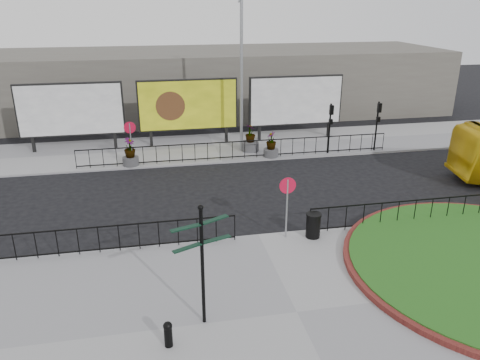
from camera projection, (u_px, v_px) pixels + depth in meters
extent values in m
plane|color=black|center=(258.00, 237.00, 18.46)|extent=(90.00, 90.00, 0.00)
cube|color=gray|center=(297.00, 314.00, 13.86)|extent=(30.00, 10.00, 0.12)
cube|color=gray|center=(215.00, 147.00, 29.42)|extent=(44.00, 6.00, 0.12)
cylinder|color=gray|center=(131.00, 144.00, 25.69)|extent=(0.07, 0.07, 2.40)
cylinder|color=#B50C2B|center=(130.00, 128.00, 25.35)|extent=(0.64, 0.03, 0.64)
cylinder|color=white|center=(130.00, 127.00, 25.36)|extent=(0.50, 0.03, 0.50)
cylinder|color=gray|center=(287.00, 209.00, 17.80)|extent=(0.07, 0.07, 2.40)
cylinder|color=#B50C2B|center=(288.00, 186.00, 17.45)|extent=(0.64, 0.03, 0.64)
cylinder|color=white|center=(288.00, 185.00, 17.47)|extent=(0.50, 0.03, 0.50)
cube|color=black|center=(33.00, 144.00, 28.18)|extent=(0.18, 0.18, 1.00)
cube|color=black|center=(115.00, 140.00, 29.04)|extent=(0.18, 0.18, 1.00)
cube|color=black|center=(71.00, 110.00, 27.89)|extent=(6.20, 0.25, 3.20)
cube|color=white|center=(70.00, 110.00, 27.74)|extent=(6.00, 0.06, 3.00)
cube|color=black|center=(151.00, 138.00, 29.43)|extent=(0.18, 0.18, 1.00)
cube|color=black|center=(226.00, 134.00, 30.29)|extent=(0.18, 0.18, 1.00)
cube|color=black|center=(188.00, 105.00, 29.14)|extent=(6.20, 0.25, 3.20)
cube|color=yellow|center=(188.00, 105.00, 28.99)|extent=(6.00, 0.06, 3.00)
cube|color=black|center=(259.00, 132.00, 30.69)|extent=(0.18, 0.18, 1.00)
cube|color=black|center=(328.00, 128.00, 31.55)|extent=(0.18, 0.18, 1.00)
cube|color=black|center=(296.00, 100.00, 30.39)|extent=(6.20, 0.25, 3.20)
cube|color=white|center=(296.00, 101.00, 30.25)|extent=(6.00, 0.06, 3.00)
cylinder|color=gray|center=(241.00, 76.00, 27.13)|extent=(0.18, 0.18, 9.00)
cylinder|color=black|center=(329.00, 129.00, 27.64)|extent=(0.10, 0.10, 3.00)
cube|color=black|center=(332.00, 110.00, 27.12)|extent=(0.22, 0.18, 0.55)
cube|color=black|center=(331.00, 122.00, 27.37)|extent=(0.20, 0.16, 0.30)
cylinder|color=black|center=(376.00, 126.00, 28.18)|extent=(0.10, 0.10, 3.00)
cube|color=black|center=(379.00, 108.00, 27.65)|extent=(0.22, 0.18, 0.55)
cube|color=black|center=(378.00, 119.00, 27.91)|extent=(0.20, 0.16, 0.30)
cube|color=#5D5951|center=(197.00, 82.00, 37.69)|extent=(40.00, 10.00, 5.00)
cylinder|color=black|center=(203.00, 268.00, 12.79)|extent=(0.10, 0.10, 3.55)
sphere|color=black|center=(201.00, 207.00, 12.13)|extent=(0.16, 0.16, 0.16)
cube|color=black|center=(186.00, 228.00, 12.10)|extent=(0.84, 0.41, 0.03)
cube|color=black|center=(215.00, 219.00, 12.56)|extent=(0.81, 0.52, 0.03)
cube|color=black|center=(187.00, 248.00, 12.27)|extent=(0.82, 0.48, 0.03)
cube|color=black|center=(216.00, 239.00, 12.72)|extent=(0.84, 0.41, 0.03)
cylinder|color=black|center=(168.00, 336.00, 12.39)|extent=(0.22, 0.22, 0.61)
sphere|color=black|center=(168.00, 326.00, 12.27)|extent=(0.25, 0.25, 0.25)
cylinder|color=black|center=(313.00, 226.00, 18.06)|extent=(0.55, 0.55, 0.92)
cylinder|color=black|center=(314.00, 215.00, 17.89)|extent=(0.60, 0.60, 0.06)
cylinder|color=#4C4C4F|center=(131.00, 161.00, 26.02)|extent=(0.90, 0.90, 0.47)
imported|color=#154A13|center=(130.00, 148.00, 25.74)|extent=(0.86, 0.86, 1.10)
cylinder|color=#4C4C4F|center=(250.00, 146.00, 28.52)|extent=(1.06, 1.06, 0.55)
imported|color=#154A13|center=(250.00, 133.00, 28.22)|extent=(0.82, 0.82, 1.09)
cylinder|color=#4C4C4F|center=(271.00, 153.00, 27.47)|extent=(0.88, 0.88, 0.46)
imported|color=#154A13|center=(271.00, 140.00, 27.19)|extent=(0.62, 0.62, 1.05)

